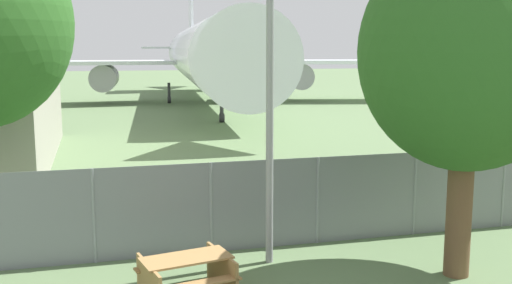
% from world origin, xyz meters
% --- Properties ---
extents(perimeter_fence, '(56.07, 0.07, 2.07)m').
position_xyz_m(perimeter_fence, '(-0.00, 9.55, 1.04)').
color(perimeter_fence, gray).
rests_on(perimeter_fence, ground).
extents(airplane, '(37.76, 47.19, 13.66)m').
position_xyz_m(airplane, '(3.68, 45.05, 4.04)').
color(airplane, white).
rests_on(airplane, ground).
extents(picnic_bench_near_cabin, '(1.89, 1.70, 0.76)m').
position_xyz_m(picnic_bench_near_cabin, '(-3.45, 7.28, 0.47)').
color(picnic_bench_near_cabin, '#A37A47').
rests_on(picnic_bench_near_cabin, ground).
extents(tree_behind_benches, '(4.22, 4.22, 6.83)m').
position_xyz_m(tree_behind_benches, '(2.02, 6.91, 4.49)').
color(tree_behind_benches, brown).
rests_on(tree_behind_benches, ground).
extents(light_mast, '(0.44, 0.44, 7.49)m').
position_xyz_m(light_mast, '(-1.46, 8.61, 4.60)').
color(light_mast, '#99999E').
rests_on(light_mast, ground).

